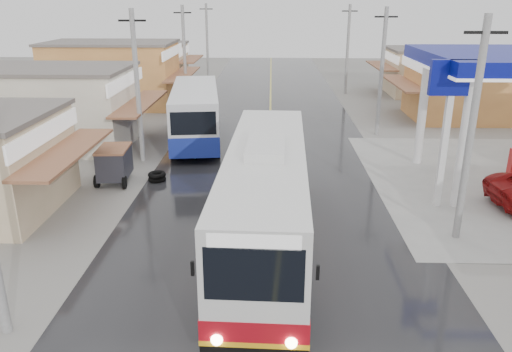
% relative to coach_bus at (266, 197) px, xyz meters
% --- Properties ---
extents(ground, '(120.00, 120.00, 0.00)m').
position_rel_coach_bus_xyz_m(ground, '(0.11, 0.92, -1.91)').
color(ground, slate).
rests_on(ground, ground).
extents(road, '(12.00, 90.00, 0.02)m').
position_rel_coach_bus_xyz_m(road, '(0.11, 15.92, -1.90)').
color(road, black).
rests_on(road, ground).
extents(centre_line, '(0.15, 90.00, 0.01)m').
position_rel_coach_bus_xyz_m(centre_line, '(0.11, 15.92, -1.88)').
color(centre_line, '#D8CC4C').
rests_on(centre_line, road).
extents(shopfronts_left, '(11.00, 44.00, 5.20)m').
position_rel_coach_bus_xyz_m(shopfronts_left, '(-12.89, 18.92, -1.91)').
color(shopfronts_left, tan).
rests_on(shopfronts_left, ground).
extents(utility_poles_left, '(1.60, 50.00, 8.00)m').
position_rel_coach_bus_xyz_m(utility_poles_left, '(-6.89, 16.92, -1.91)').
color(utility_poles_left, gray).
rests_on(utility_poles_left, ground).
extents(utility_poles_right, '(1.60, 36.00, 8.00)m').
position_rel_coach_bus_xyz_m(utility_poles_right, '(7.11, 15.92, -1.91)').
color(utility_poles_right, gray).
rests_on(utility_poles_right, ground).
extents(coach_bus, '(3.22, 12.74, 3.95)m').
position_rel_coach_bus_xyz_m(coach_bus, '(0.00, 0.00, 0.00)').
color(coach_bus, silver).
rests_on(coach_bus, road).
extents(second_bus, '(3.95, 10.29, 3.33)m').
position_rel_coach_bus_xyz_m(second_bus, '(-4.49, 13.91, -0.11)').
color(second_bus, silver).
rests_on(second_bus, road).
extents(cyclist, '(1.31, 2.12, 2.16)m').
position_rel_coach_bus_xyz_m(cyclist, '(-4.20, 10.69, -1.20)').
color(cyclist, black).
rests_on(cyclist, ground).
extents(tricycle_near, '(1.64, 2.29, 1.75)m').
position_rel_coach_bus_xyz_m(tricycle_near, '(-7.38, 6.47, -0.91)').
color(tricycle_near, '#26262D').
rests_on(tricycle_near, ground).
extents(tyre_stack, '(0.87, 0.87, 0.45)m').
position_rel_coach_bus_xyz_m(tyre_stack, '(-5.40, 6.68, -1.68)').
color(tyre_stack, black).
rests_on(tyre_stack, ground).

